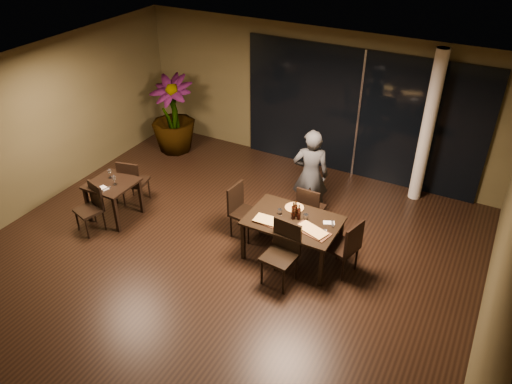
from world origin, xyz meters
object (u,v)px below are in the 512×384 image
object	(u,v)px
chair_main_near	(283,250)
chair_side_far	(132,180)
side_table	(112,188)
bottle_a	(293,211)
potted_plant	(173,115)
bottle_c	(296,209)
bottle_b	(299,212)
diner	(310,175)
chair_main_right	(346,245)
chair_main_far	(310,207)
chair_main_left	(241,208)
main_table	(293,224)
chair_side_near	(92,205)

from	to	relation	value
chair_main_near	chair_side_far	distance (m)	3.51
side_table	bottle_a	distance (m)	3.44
side_table	potted_plant	size ratio (longest dim) A/B	0.45
chair_side_far	potted_plant	world-z (taller)	potted_plant
bottle_c	bottle_b	bearing A→B (deg)	-33.11
diner	bottle_b	xyz separation A→B (m)	(0.29, -1.17, -0.00)
chair_main_right	bottle_c	size ratio (longest dim) A/B	3.43
chair_main_far	bottle_c	xyz separation A→B (m)	(0.02, -0.68, 0.38)
chair_main_far	chair_main_left	xyz separation A→B (m)	(-1.03, -0.63, 0.03)
main_table	diner	xyz separation A→B (m)	(-0.22, 1.22, 0.22)
chair_side_far	diner	bearing A→B (deg)	-172.07
chair_main_left	bottle_b	world-z (taller)	bottle_b
bottle_c	potted_plant	bearing A→B (deg)	151.89
chair_side_far	chair_side_near	xyz separation A→B (m)	(-0.11, -0.97, -0.03)
main_table	potted_plant	size ratio (longest dim) A/B	0.85
bottle_b	chair_side_near	bearing A→B (deg)	-163.93
chair_side_near	chair_main_right	bearing A→B (deg)	29.34
chair_main_left	diner	xyz separation A→B (m)	(0.84, 1.07, 0.35)
chair_main_near	main_table	bearing A→B (deg)	104.55
chair_main_near	bottle_b	size ratio (longest dim) A/B	3.80
main_table	side_table	size ratio (longest dim) A/B	1.88
side_table	bottle_a	world-z (taller)	bottle_a
chair_main_far	diner	world-z (taller)	diner
chair_main_right	diner	world-z (taller)	diner
chair_main_right	bottle_a	size ratio (longest dim) A/B	3.20
chair_main_right	potted_plant	size ratio (longest dim) A/B	0.56
side_table	diner	world-z (taller)	diner
chair_main_right	chair_main_left	bearing A→B (deg)	-77.85
bottle_c	chair_side_far	bearing A→B (deg)	-178.20
chair_main_near	potted_plant	distance (m)	5.01
potted_plant	bottle_c	distance (m)	4.56
chair_main_far	bottle_a	bearing A→B (deg)	91.64
chair_side_near	main_table	bearing A→B (deg)	32.12
main_table	side_table	world-z (taller)	same
potted_plant	chair_main_left	bearing A→B (deg)	-35.28
bottle_b	diner	bearing A→B (deg)	104.02
bottle_b	bottle_c	size ratio (longest dim) A/B	0.94
side_table	bottle_c	size ratio (longest dim) A/B	2.76
chair_side_far	main_table	bearing A→B (deg)	166.68
chair_main_left	chair_side_near	world-z (taller)	chair_main_left
chair_main_far	chair_side_near	world-z (taller)	chair_main_far
potted_plant	bottle_c	bearing A→B (deg)	-28.11
chair_side_far	bottle_c	size ratio (longest dim) A/B	3.33
side_table	chair_side_near	xyz separation A→B (m)	(-0.08, -0.47, -0.12)
side_table	potted_plant	distance (m)	2.84
chair_main_near	bottle_c	bearing A→B (deg)	104.26
chair_main_far	bottle_b	size ratio (longest dim) A/B	3.38
bottle_b	potted_plant	bearing A→B (deg)	151.79
chair_main_left	chair_side_near	bearing A→B (deg)	120.33
chair_main_far	chair_main_near	bearing A→B (deg)	95.70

